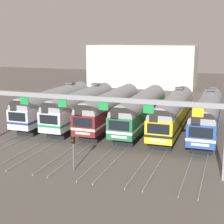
{
  "coord_description": "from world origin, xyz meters",
  "views": [
    {
      "loc": [
        12.7,
        -41.61,
        11.49
      ],
      "look_at": [
        -1.7,
        -0.38,
        2.13
      ],
      "focal_mm": 54.58,
      "sensor_mm": 36.0,
      "label": 1
    }
  ],
  "objects": [
    {
      "name": "commuter_train_blue",
      "position": [
        10.36,
        -0.0,
        2.69
      ],
      "size": [
        2.88,
        18.06,
        5.05
      ],
      "color": "#284C9E",
      "rests_on": "ground"
    },
    {
      "name": "commuter_train_maroon",
      "position": [
        -2.07,
        -0.01,
        2.69
      ],
      "size": [
        2.88,
        18.06,
        4.77
      ],
      "color": "maroon",
      "rests_on": "ground"
    },
    {
      "name": "maintenance_building",
      "position": [
        -7.96,
        40.34,
        5.05
      ],
      "size": [
        25.75,
        10.0,
        10.1
      ],
      "primitive_type": "cube",
      "color": "beige",
      "rests_on": "ground"
    },
    {
      "name": "commuter_train_silver",
      "position": [
        -10.36,
        -0.0,
        2.69
      ],
      "size": [
        2.88,
        18.06,
        5.05
      ],
      "color": "silver",
      "rests_on": "ground"
    },
    {
      "name": "commuter_train_white",
      "position": [
        -6.22,
        -0.0,
        2.69
      ],
      "size": [
        2.88,
        18.06,
        5.05
      ],
      "color": "white",
      "rests_on": "ground"
    },
    {
      "name": "track_bed",
      "position": [
        0.0,
        17.0,
        0.07
      ],
      "size": [
        22.23,
        70.0,
        0.15
      ],
      "color": "gray",
      "rests_on": "ground"
    },
    {
      "name": "yard_signal_mast",
      "position": [
        0.0,
        -15.65,
        2.2
      ],
      "size": [
        0.28,
        0.35,
        3.17
      ],
      "color": "#59595E",
      "rests_on": "ground"
    },
    {
      "name": "ground_plane",
      "position": [
        0.0,
        0.0,
        0.0
      ],
      "size": [
        160.0,
        160.0,
        0.0
      ],
      "primitive_type": "plane",
      "color": "#5B564F"
    },
    {
      "name": "commuter_train_yellow",
      "position": [
        6.22,
        -0.0,
        2.69
      ],
      "size": [
        2.88,
        18.06,
        5.05
      ],
      "color": "gold",
      "rests_on": "ground"
    },
    {
      "name": "commuter_train_green",
      "position": [
        2.07,
        -0.01,
        2.69
      ],
      "size": [
        2.88,
        18.06,
        4.77
      ],
      "color": "#236B42",
      "rests_on": "ground"
    },
    {
      "name": "catenary_gantry",
      "position": [
        0.0,
        -13.5,
        5.36
      ],
      "size": [
        25.97,
        0.44,
        6.97
      ],
      "color": "gray",
      "rests_on": "ground"
    }
  ]
}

